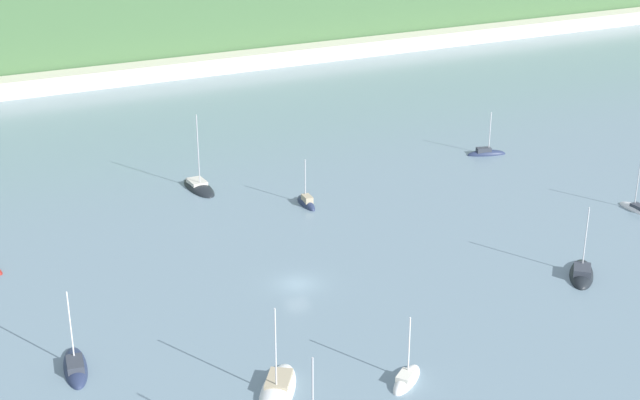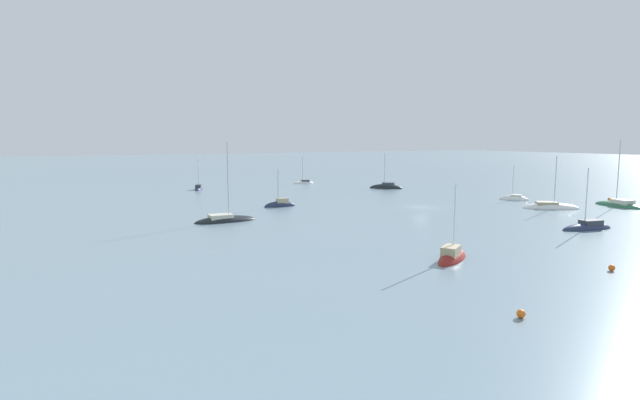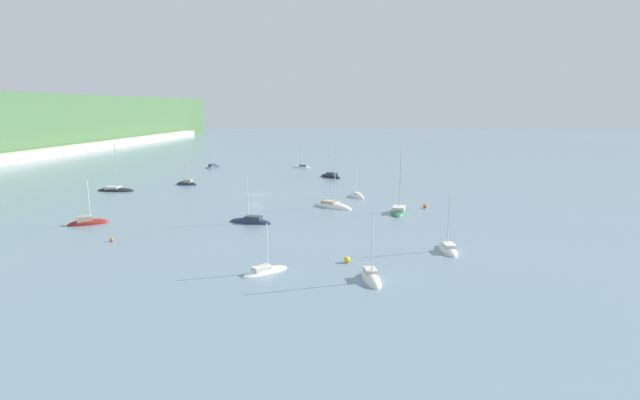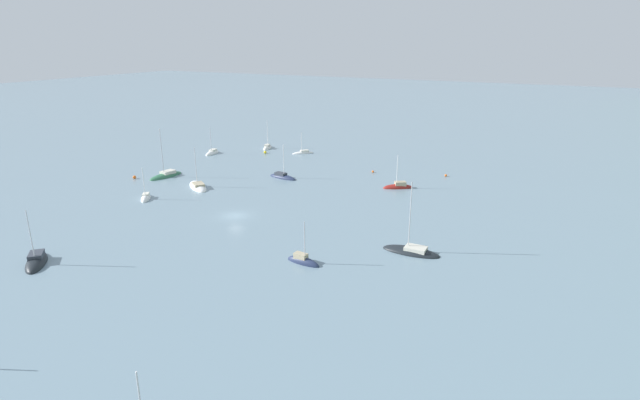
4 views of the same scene
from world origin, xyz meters
The scene contains 17 objects.
ground_plane centered at (0.00, 0.00, 0.00)m, with size 600.00×600.00×0.00m, color slate.
sailboat_0 centered at (-49.31, -25.13, 0.10)m, with size 5.70×3.08×8.57m.
sailboat_1 centered at (-48.28, -13.31, 0.09)m, with size 5.36×5.19×6.14m.
sailboat_2 centered at (-10.60, -17.18, 0.07)m, with size 7.35×8.57×9.26m.
sailboat_3 centered at (-29.00, 19.73, 0.13)m, with size 4.95×6.24×7.78m.
sailboat_4 centered at (11.24, 19.70, 0.12)m, with size 2.00×5.30×6.96m.
sailboat_5 centered at (-36.98, -34.63, 0.09)m, with size 6.17×2.84×7.91m.
sailboat_6 centered at (47.53, -1.89, 0.09)m, with size 1.84×5.35×7.21m.
sailboat_7 centered at (-0.03, -20.98, 0.07)m, with size 5.02×4.25×7.04m.
sailboat_8 centered at (1.10, 31.86, 0.09)m, with size 3.07×8.42×11.24m.
sailboat_9 centered at (-24.85, -5.43, 0.10)m, with size 3.19×7.38×8.29m.
sailboat_10 centered at (-14.01, -29.12, 0.11)m, with size 8.73×3.94×11.59m.
sailboat_11 centered at (27.95, -12.75, 0.10)m, with size 6.87×6.98×8.79m.
sailboat_12 centered at (44.46, 24.78, 0.11)m, with size 6.17×3.48×7.34m.
mooring_buoy_0 centered at (-43.47, -22.12, 0.38)m, with size 0.76×0.76×0.76m.
mooring_buoy_1 centered at (-9.45, -33.92, 0.37)m, with size 0.73×0.73×0.73m.
mooring_buoy_2 centered at (-38.10, 10.64, 0.26)m, with size 0.53×0.53×0.53m.
Camera 3 is at (-100.20, -26.01, 18.29)m, focal length 28.00 mm.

